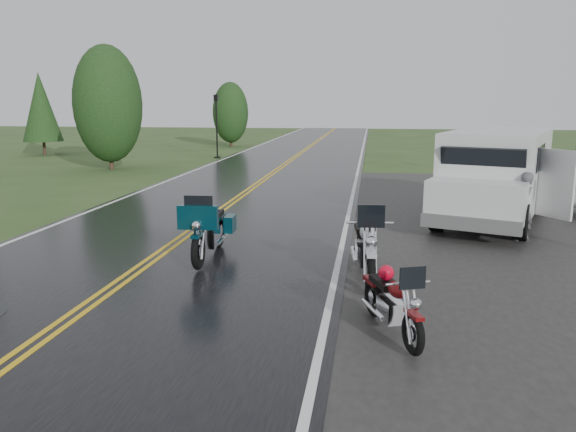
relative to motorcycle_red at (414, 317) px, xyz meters
The scene contains 11 objects.
ground 5.37m from the motorcycle_red, 158.83° to the left, with size 120.00×120.00×0.00m, color #2D471E.
road 12.94m from the motorcycle_red, 112.67° to the left, with size 8.00×100.00×0.04m, color black.
motorcycle_red is the anchor object (origin of this frame).
motorcycle_teal 4.94m from the motorcycle_red, 140.32° to the left, with size 0.88×2.41×1.43m, color #042731, non-canonical shape.
motorcycle_silver 2.32m from the motorcycle_red, 103.78° to the left, with size 0.91×2.49×1.47m, color #B6B7BE, non-canonical shape.
van_white 7.42m from the motorcycle_red, 81.40° to the left, with size 2.40×6.39×2.51m, color silver, non-canonical shape.
person_at_van 7.24m from the motorcycle_red, 66.11° to the left, with size 0.59×0.38×1.61m, color #4C4B50.
lamp_post_far_left 26.44m from the motorcycle_red, 110.83° to the left, with size 0.31×0.31×3.64m, color black, non-canonical shape.
tree_left_mid 22.75m from the motorcycle_red, 124.87° to the left, with size 3.20×3.20×4.99m, color #1E3D19, non-canonical shape.
tree_left_far 34.76m from the motorcycle_red, 107.91° to the left, with size 2.55×2.55×3.92m, color #1E3D19, non-canonical shape.
pine_left_far 32.31m from the motorcycle_red, 129.17° to the left, with size 2.32×2.32×4.82m, color #1E3D19, non-canonical shape.
Camera 1 is at (4.39, -8.74, 3.22)m, focal length 35.00 mm.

